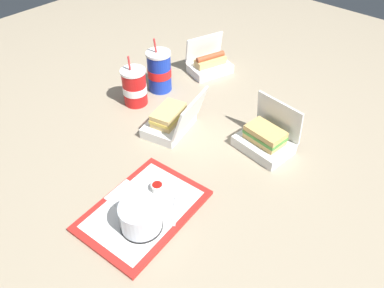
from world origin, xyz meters
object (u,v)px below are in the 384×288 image
at_px(clamshell_sandwich_right, 171,120).
at_px(ketchup_cup, 157,187).
at_px(food_tray, 143,210).
at_px(plastic_fork, 175,211).
at_px(soda_cup_corner, 135,87).
at_px(soda_cup_back, 159,71).
at_px(cake_container, 141,217).
at_px(clamshell_hotdog_left, 209,64).
at_px(clamshell_sandwich_front, 266,139).

bearing_deg(clamshell_sandwich_right, ketchup_cup, 36.55).
distance_m(food_tray, plastic_fork, 0.10).
xyz_separation_m(clamshell_sandwich_right, soda_cup_corner, (-0.03, -0.23, 0.03)).
bearing_deg(soda_cup_corner, soda_cup_back, 180.00).
xyz_separation_m(food_tray, cake_container, (0.05, 0.04, 0.05)).
relative_size(food_tray, clamshell_hotdog_left, 1.81).
bearing_deg(ketchup_cup, clamshell_sandwich_right, -143.45).
xyz_separation_m(clamshell_sandwich_front, clamshell_hotdog_left, (-0.28, -0.49, -0.00)).
xyz_separation_m(food_tray, soda_cup_back, (-0.51, -0.45, 0.08)).
bearing_deg(cake_container, soda_cup_back, -138.47).
height_order(food_tray, clamshell_sandwich_front, clamshell_sandwich_front).
distance_m(plastic_fork, clamshell_sandwich_front, 0.43).
height_order(clamshell_sandwich_front, soda_cup_back, soda_cup_back).
distance_m(food_tray, soda_cup_corner, 0.58).
relative_size(plastic_fork, clamshell_hotdog_left, 0.51).
relative_size(clamshell_sandwich_right, soda_cup_back, 0.99).
xyz_separation_m(food_tray, soda_cup_corner, (-0.37, -0.45, 0.07)).
bearing_deg(clamshell_sandwich_front, ketchup_cup, -18.08).
bearing_deg(cake_container, clamshell_sandwich_right, -146.23).
relative_size(ketchup_cup, plastic_fork, 0.36).
distance_m(clamshell_sandwich_right, soda_cup_corner, 0.24).
bearing_deg(soda_cup_back, plastic_fork, 49.32).
bearing_deg(clamshell_sandwich_right, food_tray, 32.12).
distance_m(food_tray, ketchup_cup, 0.09).
bearing_deg(food_tray, plastic_fork, 126.47).
bearing_deg(soda_cup_corner, clamshell_sandwich_right, 82.72).
bearing_deg(clamshell_hotdog_left, soda_cup_back, -13.97).
height_order(clamshell_hotdog_left, soda_cup_back, soda_cup_back).
relative_size(clamshell_sandwich_front, soda_cup_corner, 0.95).
xyz_separation_m(cake_container, plastic_fork, (-0.10, 0.03, -0.04)).
relative_size(ketchup_cup, clamshell_sandwich_front, 0.20).
relative_size(ketchup_cup, soda_cup_corner, 0.19).
relative_size(food_tray, clamshell_sandwich_front, 1.93).
height_order(clamshell_sandwich_right, soda_cup_corner, soda_cup_corner).
distance_m(soda_cup_corner, soda_cup_back, 0.14).
bearing_deg(ketchup_cup, food_tray, 15.25).
xyz_separation_m(ketchup_cup, clamshell_sandwich_front, (-0.41, 0.13, 0.02)).
bearing_deg(soda_cup_back, clamshell_sandwich_front, 87.77).
bearing_deg(clamshell_sandwich_front, plastic_fork, -4.21).
distance_m(ketchup_cup, clamshell_hotdog_left, 0.77).
xyz_separation_m(plastic_fork, soda_cup_corner, (-0.31, -0.53, 0.06)).
relative_size(cake_container, soda_cup_corner, 0.57).
xyz_separation_m(food_tray, clamshell_sandwich_right, (-0.34, -0.21, 0.04)).
relative_size(food_tray, plastic_fork, 3.57).
relative_size(soda_cup_corner, soda_cup_back, 0.91).
xyz_separation_m(food_tray, clamshell_sandwich_front, (-0.49, 0.11, 0.04)).
bearing_deg(soda_cup_back, clamshell_sandwich_right, 53.94).
height_order(ketchup_cup, soda_cup_back, soda_cup_back).
bearing_deg(soda_cup_back, clamshell_hotdog_left, 166.03).
distance_m(clamshell_hotdog_left, soda_cup_back, 0.27).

